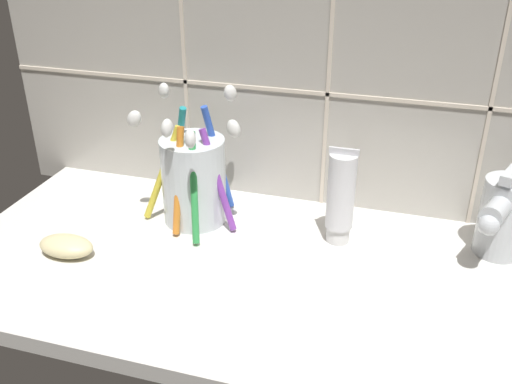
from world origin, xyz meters
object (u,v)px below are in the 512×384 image
Objects in this scene: sink_faucet at (503,215)px; soap_bar at (66,246)px; toothbrush_cup at (193,178)px; toothpaste_tube at (341,197)px.

sink_faucet is 1.62× the size of soap_bar.
soap_bar is (-11.77, -12.49, -4.96)cm from toothbrush_cup.
toothpaste_tube is 1.12× the size of sink_faucet.
toothpaste_tube is 1.82× the size of soap_bar.
toothpaste_tube is at bearing 0.26° from toothbrush_cup.
toothpaste_tube is 19.05cm from sink_faucet.
toothbrush_cup is 38.25cm from sink_faucet.
toothbrush_cup reaches higher than sink_faucet.
toothbrush_cup is 1.41× the size of toothpaste_tube.
toothpaste_tube is at bearing 22.05° from soap_bar.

